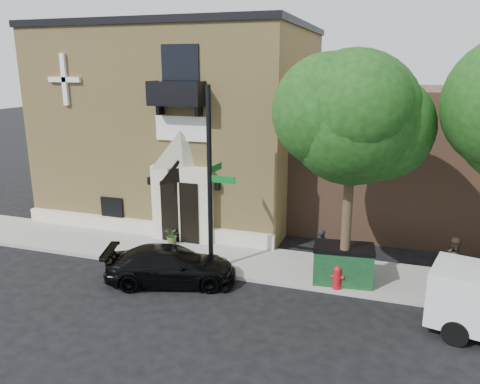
% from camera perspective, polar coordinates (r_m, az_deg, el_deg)
% --- Properties ---
extents(ground, '(120.00, 120.00, 0.00)m').
position_cam_1_polar(ground, '(17.73, -7.71, -9.57)').
color(ground, black).
rests_on(ground, ground).
extents(sidewalk, '(42.00, 3.00, 0.15)m').
position_cam_1_polar(sidewalk, '(18.59, -2.88, -8.00)').
color(sidewalk, gray).
rests_on(sidewalk, ground).
extents(church, '(12.20, 11.01, 9.30)m').
position_cam_1_polar(church, '(24.75, -6.31, 8.68)').
color(church, tan).
rests_on(church, ground).
extents(street_tree_left, '(4.97, 4.38, 7.77)m').
position_cam_1_polar(street_tree_left, '(14.90, 13.70, 8.93)').
color(street_tree_left, '#38281C').
rests_on(street_tree_left, sidewalk).
extents(black_sedan, '(4.86, 3.11, 1.31)m').
position_cam_1_polar(black_sedan, '(16.63, -8.41, -8.85)').
color(black_sedan, black).
rests_on(black_sedan, ground).
extents(street_sign, '(1.05, 1.06, 6.62)m').
position_cam_1_polar(street_sign, '(16.39, -3.62, 1.38)').
color(street_sign, black).
rests_on(street_sign, sidewalk).
extents(fire_hydrant, '(0.45, 0.36, 0.79)m').
position_cam_1_polar(fire_hydrant, '(16.20, 11.76, -10.15)').
color(fire_hydrant, '#B30F19').
rests_on(fire_hydrant, sidewalk).
extents(dumpster, '(2.13, 1.36, 1.32)m').
position_cam_1_polar(dumpster, '(16.57, 12.46, -8.52)').
color(dumpster, '#0F3718').
rests_on(dumpster, sidewalk).
extents(planter, '(0.82, 0.77, 0.73)m').
position_cam_1_polar(planter, '(19.85, -8.24, -5.24)').
color(planter, '#435D2E').
rests_on(planter, sidewalk).
extents(pedestrian_near, '(0.66, 0.63, 1.51)m').
position_cam_1_polar(pedestrian_near, '(17.45, 9.73, -6.83)').
color(pedestrian_near, black).
rests_on(pedestrian_near, sidewalk).
extents(pedestrian_far, '(0.79, 0.94, 1.73)m').
position_cam_1_polar(pedestrian_far, '(17.43, 24.68, -7.70)').
color(pedestrian_far, '#2F271E').
rests_on(pedestrian_far, sidewalk).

